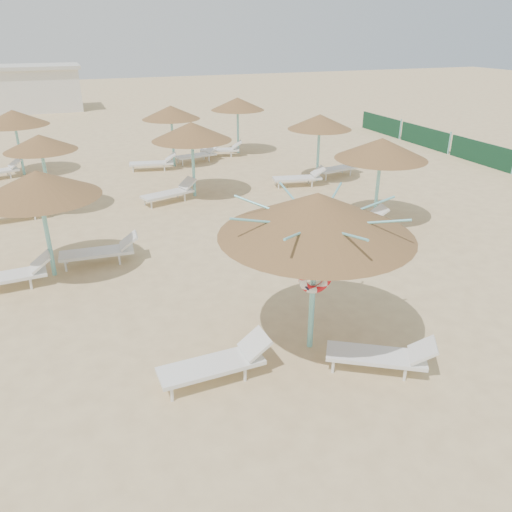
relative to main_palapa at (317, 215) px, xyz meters
name	(u,v)px	position (x,y,z in m)	size (l,w,h in m)	color
ground	(302,341)	(-0.07, 0.20, -2.75)	(120.00, 120.00, 0.00)	#DBBE85
main_palapa	(317,215)	(0.00, 0.00, 0.00)	(3.53, 3.53, 3.16)	#79D0D2
lounger_main_a	(219,362)	(-1.98, -0.31, -2.40)	(2.04, 0.68, 0.73)	white
lounger_main_b	(383,355)	(0.89, -1.17, -2.42)	(1.93, 1.49, 0.70)	white
palapa_field	(180,132)	(0.09, 10.74, -0.44)	(15.62, 13.95, 2.72)	#79D0D2
service_hut	(23,88)	(-6.07, 35.20, -1.11)	(8.40, 4.40, 3.25)	silver
windbreak_fence	(481,153)	(13.93, 10.16, -2.25)	(0.08, 19.84, 1.10)	#1B5239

